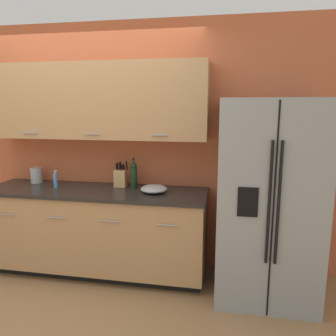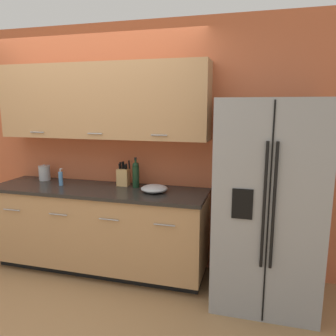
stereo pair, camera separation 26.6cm
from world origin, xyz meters
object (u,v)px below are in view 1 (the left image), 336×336
object	(u,v)px
knife_block	(120,177)
soap_dispenser	(55,180)
steel_canister	(36,175)
mixing_bowl	(154,189)
wine_bottle	(134,175)
refrigerator	(267,200)

from	to	relation	value
knife_block	soap_dispenser	world-z (taller)	knife_block
steel_canister	knife_block	bearing A→B (deg)	-0.46
mixing_bowl	soap_dispenser	bearing A→B (deg)	-179.94
soap_dispenser	mixing_bowl	xyz separation A→B (m)	(1.05, 0.00, -0.04)
wine_bottle	mixing_bowl	distance (m)	0.30
refrigerator	steel_canister	size ratio (longest dim) A/B	9.81
refrigerator	soap_dispenser	distance (m)	2.13
soap_dispenser	knife_block	bearing A→B (deg)	14.40
soap_dispenser	steel_canister	size ratio (longest dim) A/B	1.01
mixing_bowl	wine_bottle	bearing A→B (deg)	151.33
refrigerator	knife_block	distance (m)	1.50
wine_bottle	soap_dispenser	xyz separation A→B (m)	(-0.81, -0.13, -0.07)
knife_block	steel_canister	xyz separation A→B (m)	(-0.98, 0.01, -0.02)
knife_block	mixing_bowl	bearing A→B (deg)	-22.57
knife_block	mixing_bowl	world-z (taller)	knife_block
soap_dispenser	mixing_bowl	distance (m)	1.05
wine_bottle	mixing_bowl	bearing A→B (deg)	-28.67
steel_canister	mixing_bowl	size ratio (longest dim) A/B	0.69
refrigerator	soap_dispenser	size ratio (longest dim) A/B	9.72
refrigerator	steel_canister	xyz separation A→B (m)	(-2.45, 0.26, 0.08)
soap_dispenser	steel_canister	distance (m)	0.37
wine_bottle	mixing_bowl	world-z (taller)	wine_bottle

